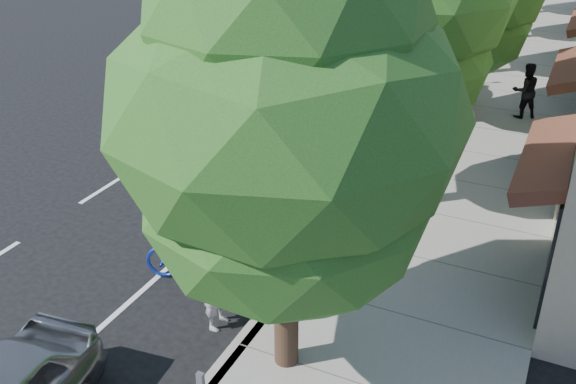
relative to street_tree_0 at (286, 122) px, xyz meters
The scene contains 12 objects.
ground 4.92m from the street_tree_0, 114.23° to the left, with size 120.00×120.00×0.00m, color black.
sidewalk 10.99m from the street_tree_0, 82.03° to the left, with size 4.60×56.00×0.15m, color gray.
curb 10.93m from the street_tree_0, 95.14° to the left, with size 0.30×56.00×0.15m, color #9E998E.
curb_red_segment 5.34m from the street_tree_0, 106.70° to the left, with size 0.32×4.00×0.15m, color maroon.
street_tree_0 is the anchor object (origin of this frame).
cyclist 3.88m from the street_tree_0, 163.79° to the left, with size 0.65×0.43×1.80m, color silver.
bicycle 4.93m from the street_tree_0, 150.71° to the left, with size 0.75×2.14×1.12m, color #162E9C.
silver_suv 10.69m from the street_tree_0, 104.01° to the left, with size 3.00×6.51×1.81m, color #A0A0A5.
dark_sedan 13.66m from the street_tree_0, 96.63° to the left, with size 1.81×5.18×1.71m, color black.
white_pickup 23.48m from the street_tree_0, 97.68° to the left, with size 2.36×5.81×1.68m, color silver.
dark_suv_far 28.17m from the street_tree_0, 94.36° to the left, with size 1.72×4.29×1.46m, color black.
pedestrian 14.08m from the street_tree_0, 81.52° to the left, with size 0.86×0.67×1.78m, color black.
Camera 1 is at (4.43, -9.42, 7.61)m, focal length 40.00 mm.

